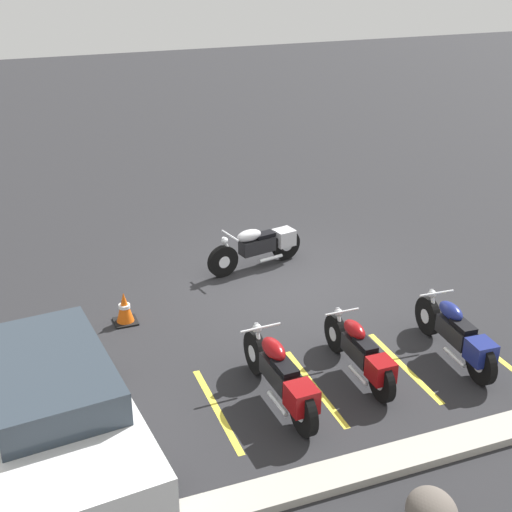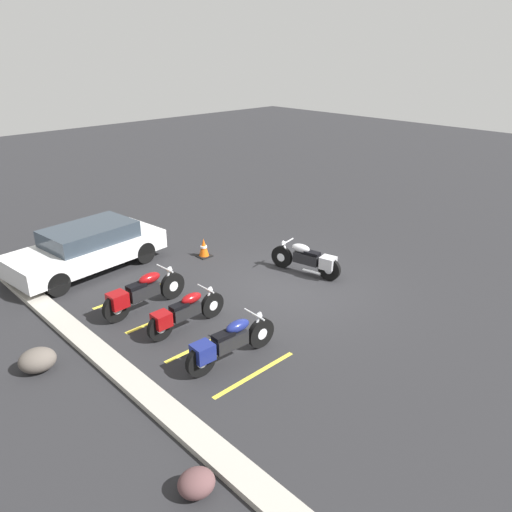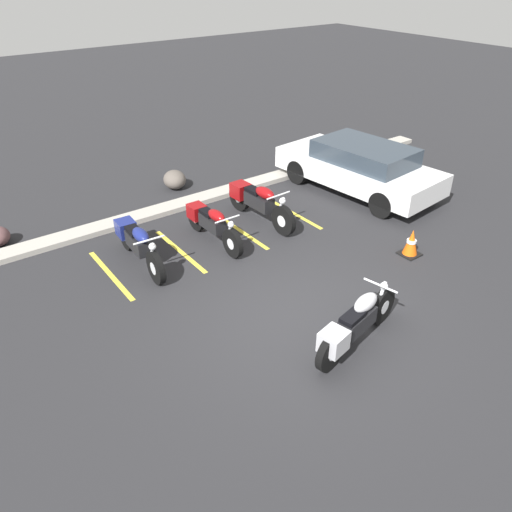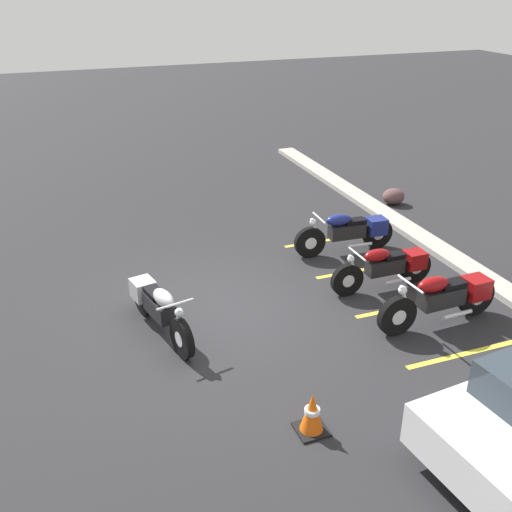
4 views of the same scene
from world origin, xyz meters
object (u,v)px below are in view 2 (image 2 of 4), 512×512
Objects in this scene: parked_bike_0 at (228,343)px; landscape_rock_1 at (196,483)px; parked_bike_2 at (141,293)px; motorcycle_silver_featured at (309,259)px; parked_bike_1 at (183,312)px; traffic_cone at (204,248)px; car_white at (87,247)px; landscape_rock_0 at (37,360)px.

parked_bike_0 is 4.00× the size of landscape_rock_1.
parked_bike_2 reaches higher than parked_bike_0.
parked_bike_2 is 4.18× the size of landscape_rock_1.
parked_bike_0 is at bearing 98.59° from motorcycle_silver_featured.
motorcycle_silver_featured is 1.03× the size of parked_bike_1.
parked_bike_0 is 3.80× the size of traffic_cone.
parked_bike_0 reaches higher than motorcycle_silver_featured.
landscape_rock_1 is (-2.13, 2.43, -0.26)m from parked_bike_0.
car_white is (4.52, -0.00, 0.25)m from parked_bike_1.
parked_bike_1 is 1.41m from parked_bike_2.
parked_bike_2 is at bearing 117.02° from traffic_cone.
traffic_cone is (4.66, -3.06, -0.19)m from parked_bike_0.
parked_bike_2 is at bearing -24.22° from landscape_rock_1.
traffic_cone is at bearing 45.28° from parked_bike_1.
motorcycle_silver_featured is 2.99× the size of landscape_rock_0.
traffic_cone is (6.79, -5.49, 0.07)m from landscape_rock_1.
motorcycle_silver_featured is 0.48× the size of car_white.
traffic_cone reaches higher than landscape_rock_0.
parked_bike_2 is 3.22× the size of landscape_rock_0.
landscape_rock_0 is at bearing 166.16° from parked_bike_1.
landscape_rock_0 is (2.37, 2.88, -0.22)m from parked_bike_0.
parked_bike_1 is at bearing -103.55° from landscape_rock_0.
motorcycle_silver_featured is at bearing -0.48° from parked_bike_1.
parked_bike_2 reaches higher than motorcycle_silver_featured.
parked_bike_2 is (1.41, 4.48, 0.03)m from motorcycle_silver_featured.
car_white reaches higher than parked_bike_2.
motorcycle_silver_featured is 0.97× the size of parked_bike_0.
parked_bike_1 is 4.52m from car_white.
car_white is (6.17, -0.11, 0.22)m from parked_bike_0.
motorcycle_silver_featured is 4.69m from parked_bike_2.
car_white is (4.53, 4.26, 0.23)m from motorcycle_silver_featured.
traffic_cone is (3.03, 1.31, -0.18)m from motorcycle_silver_featured.
car_white reaches higher than parked_bike_1.
parked_bike_2 is 0.51× the size of car_white.
car_white is at bearing -17.05° from landscape_rock_1.
car_white is 8.12× the size of landscape_rock_1.
parked_bike_1 reaches higher than traffic_cone.
parked_bike_1 is at bearing -83.87° from parked_bike_2.
car_white is at bearing 62.99° from traffic_cone.
parked_bike_1 is 4.56m from landscape_rock_1.
parked_bike_0 is 1.65m from parked_bike_1.
car_white is at bearing 83.57° from parked_bike_2.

